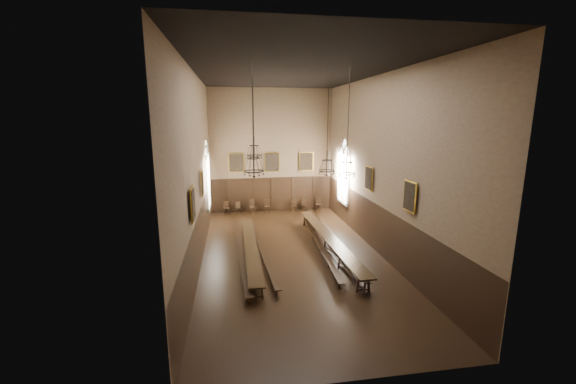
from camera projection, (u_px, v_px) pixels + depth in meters
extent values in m
cube|color=black|center=(292.00, 255.00, 18.10)|extent=(9.00, 18.00, 0.02)
cube|color=black|center=(292.00, 71.00, 16.24)|extent=(9.00, 18.00, 0.02)
cube|color=#7A624B|center=(271.00, 151.00, 25.88)|extent=(9.00, 0.02, 9.00)
cube|color=#7A624B|center=(354.00, 219.00, 8.46)|extent=(9.00, 0.02, 9.00)
cube|color=#7A624B|center=(197.00, 170.00, 16.48)|extent=(0.02, 18.00, 9.00)
cube|color=#7A624B|center=(379.00, 166.00, 17.86)|extent=(0.02, 18.00, 9.00)
cube|color=black|center=(251.00, 245.00, 17.54)|extent=(0.66, 9.29, 0.07)
cube|color=black|center=(329.00, 237.00, 18.45)|extent=(1.05, 10.18, 0.07)
cube|color=black|center=(241.00, 249.00, 17.74)|extent=(0.67, 10.19, 0.05)
cube|color=black|center=(262.00, 249.00, 17.87)|extent=(0.80, 9.12, 0.05)
cube|color=black|center=(320.00, 245.00, 18.46)|extent=(0.72, 9.05, 0.05)
cube|color=black|center=(339.00, 243.00, 18.61)|extent=(0.69, 9.30, 0.05)
cube|color=black|center=(227.00, 208.00, 25.78)|extent=(0.45, 0.45, 0.05)
cube|color=black|center=(227.00, 204.00, 25.90)|extent=(0.39, 0.10, 0.47)
cube|color=black|center=(239.00, 208.00, 25.82)|extent=(0.49, 0.49, 0.05)
cube|color=black|center=(238.00, 205.00, 25.93)|extent=(0.38, 0.16, 0.46)
cube|color=black|center=(252.00, 207.00, 25.95)|extent=(0.56, 0.56, 0.05)
cube|color=black|center=(252.00, 203.00, 26.08)|extent=(0.45, 0.17, 0.54)
cube|color=black|center=(267.00, 206.00, 26.15)|extent=(0.46, 0.46, 0.05)
cube|color=black|center=(267.00, 203.00, 26.27)|extent=(0.42, 0.08, 0.50)
cube|color=black|center=(294.00, 206.00, 26.46)|extent=(0.42, 0.42, 0.05)
cube|color=black|center=(293.00, 202.00, 26.57)|extent=(0.40, 0.07, 0.47)
cube|color=black|center=(304.00, 205.00, 26.63)|extent=(0.39, 0.39, 0.05)
cube|color=black|center=(304.00, 202.00, 26.74)|extent=(0.38, 0.04, 0.46)
cube|color=black|center=(318.00, 204.00, 26.81)|extent=(0.44, 0.44, 0.05)
cube|color=black|center=(318.00, 201.00, 26.93)|extent=(0.41, 0.06, 0.49)
cylinder|color=black|center=(253.00, 107.00, 18.55)|extent=(0.03, 0.03, 3.09)
torus|color=black|center=(254.00, 155.00, 19.08)|extent=(0.82, 0.82, 0.05)
torus|color=black|center=(254.00, 146.00, 18.97)|extent=(0.52, 0.52, 0.04)
cylinder|color=black|center=(254.00, 147.00, 18.99)|extent=(0.06, 0.06, 1.16)
cylinder|color=black|center=(328.00, 115.00, 18.95)|extent=(0.03, 0.03, 3.87)
torus|color=black|center=(327.00, 171.00, 19.58)|extent=(0.90, 0.90, 0.05)
torus|color=black|center=(327.00, 160.00, 19.46)|extent=(0.57, 0.57, 0.04)
cylinder|color=black|center=(327.00, 162.00, 19.48)|extent=(0.06, 0.06, 1.28)
cylinder|color=black|center=(253.00, 105.00, 13.61)|extent=(0.03, 0.03, 3.22)
torus|color=black|center=(254.00, 171.00, 14.15)|extent=(0.81, 0.81, 0.05)
torus|color=black|center=(254.00, 158.00, 14.04)|extent=(0.51, 0.51, 0.04)
cylinder|color=black|center=(254.00, 161.00, 14.06)|extent=(0.06, 0.06, 1.14)
cylinder|color=black|center=(349.00, 110.00, 14.94)|extent=(0.03, 0.03, 3.56)
torus|color=black|center=(347.00, 174.00, 15.50)|extent=(0.78, 0.78, 0.05)
torus|color=black|center=(347.00, 162.00, 15.40)|extent=(0.49, 0.49, 0.04)
cylinder|color=black|center=(347.00, 164.00, 15.42)|extent=(0.05, 0.05, 1.10)
cube|color=gold|center=(236.00, 163.00, 25.52)|extent=(1.10, 0.12, 1.40)
cube|color=black|center=(236.00, 163.00, 25.52)|extent=(0.98, 0.02, 1.28)
cube|color=gold|center=(272.00, 162.00, 25.92)|extent=(1.10, 0.12, 1.40)
cube|color=black|center=(272.00, 162.00, 25.92)|extent=(0.98, 0.02, 1.28)
cube|color=gold|center=(306.00, 161.00, 26.31)|extent=(1.10, 0.12, 1.40)
cube|color=black|center=(306.00, 161.00, 26.31)|extent=(0.98, 0.02, 1.28)
cube|color=gold|center=(202.00, 183.00, 17.63)|extent=(0.12, 1.00, 1.30)
cube|color=black|center=(202.00, 183.00, 17.63)|extent=(0.02, 0.88, 1.18)
cube|color=gold|center=(193.00, 204.00, 13.28)|extent=(0.12, 1.00, 1.30)
cube|color=black|center=(193.00, 204.00, 13.28)|extent=(0.02, 0.88, 1.18)
cube|color=gold|center=(369.00, 178.00, 18.97)|extent=(0.12, 1.00, 1.30)
cube|color=black|center=(369.00, 178.00, 18.97)|extent=(0.02, 0.88, 1.18)
cube|color=gold|center=(410.00, 196.00, 14.62)|extent=(0.12, 1.00, 1.30)
cube|color=black|center=(410.00, 196.00, 14.62)|extent=(0.02, 0.88, 1.18)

